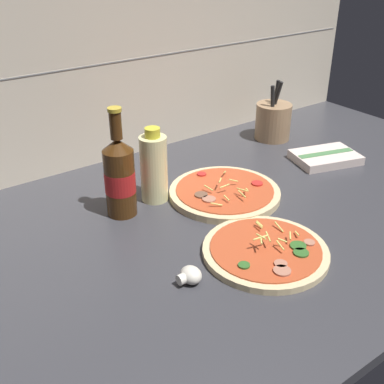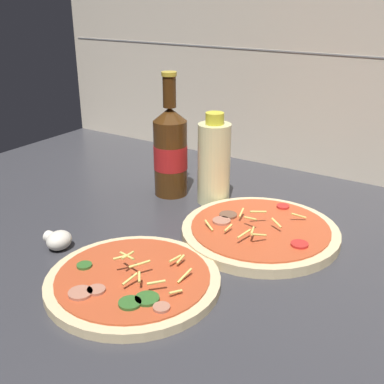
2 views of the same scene
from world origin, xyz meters
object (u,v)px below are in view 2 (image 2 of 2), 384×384
at_px(pizza_near, 133,281).
at_px(pizza_far, 260,232).
at_px(beer_bottle, 170,150).
at_px(oil_bottle, 214,162).
at_px(mushroom_left, 58,240).

xyz_separation_m(pizza_near, pizza_far, (0.09, 0.24, 0.00)).
relative_size(beer_bottle, oil_bottle, 1.38).
relative_size(pizza_near, pizza_far, 0.93).
xyz_separation_m(pizza_far, beer_bottle, (-0.24, 0.08, 0.09)).
bearing_deg(mushroom_left, pizza_far, 39.82).
bearing_deg(pizza_near, beer_bottle, 116.11).
distance_m(pizza_near, mushroom_left, 0.18).
bearing_deg(pizza_far, pizza_near, -110.40).
xyz_separation_m(pizza_far, oil_bottle, (-0.15, 0.09, 0.08)).
height_order(pizza_far, beer_bottle, beer_bottle).
bearing_deg(pizza_far, beer_bottle, 162.54).
bearing_deg(pizza_far, oil_bottle, 148.82).
height_order(pizza_far, mushroom_left, pizza_far).
relative_size(pizza_near, oil_bottle, 1.38).
relative_size(pizza_far, oil_bottle, 1.48).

